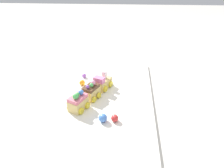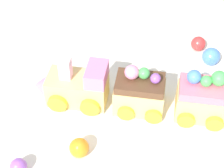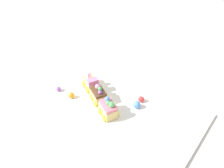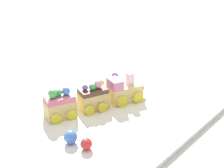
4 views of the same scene
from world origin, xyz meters
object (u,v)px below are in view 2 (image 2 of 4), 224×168
(cake_train_locomotive, at_px, (74,86))
(cake_car_chocolate, at_px, (142,93))
(gumball_purple, at_px, (19,167))
(cake_car_strawberry, at_px, (202,99))
(gumball_red, at_px, (198,44))
(gumball_blue, at_px, (211,56))
(gumball_orange, at_px, (79,148))

(cake_train_locomotive, distance_m, cake_car_chocolate, 0.10)
(cake_train_locomotive, distance_m, gumball_purple, 0.15)
(cake_car_strawberry, relative_size, gumball_red, 3.28)
(gumball_blue, relative_size, gumball_orange, 1.14)
(gumball_red, distance_m, gumball_orange, 0.30)
(cake_car_chocolate, distance_m, gumball_red, 0.18)
(cake_train_locomotive, xyz_separation_m, gumball_orange, (0.01, 0.11, -0.01))
(gumball_blue, relative_size, gumball_red, 1.18)
(gumball_purple, relative_size, gumball_red, 0.86)
(cake_car_strawberry, bearing_deg, cake_train_locomotive, 0.12)
(cake_car_strawberry, relative_size, gumball_orange, 3.16)
(gumball_blue, xyz_separation_m, gumball_orange, (0.24, 0.14, -0.00))
(cake_train_locomotive, xyz_separation_m, cake_car_chocolate, (-0.10, 0.04, 0.00))
(cake_car_strawberry, bearing_deg, gumball_red, -89.10)
(cake_car_chocolate, bearing_deg, gumball_red, -118.53)
(cake_car_chocolate, bearing_deg, gumball_blue, -131.34)
(cake_train_locomotive, bearing_deg, gumball_red, -140.36)
(cake_car_chocolate, xyz_separation_m, gumball_orange, (0.10, 0.07, -0.02))
(gumball_purple, height_order, gumball_orange, gumball_orange)
(cake_car_chocolate, height_order, cake_car_strawberry, cake_car_strawberry)
(cake_train_locomotive, distance_m, gumball_red, 0.24)
(cake_train_locomotive, relative_size, gumball_purple, 5.48)
(cake_train_locomotive, bearing_deg, gumball_orange, 107.31)
(cake_car_strawberry, bearing_deg, gumball_purple, 31.56)
(cake_train_locomotive, bearing_deg, cake_car_strawberry, -179.88)
(cake_car_strawberry, distance_m, gumball_blue, 0.12)
(cake_car_strawberry, relative_size, gumball_blue, 2.78)
(gumball_purple, distance_m, gumball_blue, 0.36)
(gumball_purple, xyz_separation_m, gumball_orange, (-0.08, -0.01, 0.00))
(cake_car_chocolate, distance_m, gumball_orange, 0.12)
(cake_car_chocolate, bearing_deg, gumball_purple, 44.64)
(cake_car_chocolate, height_order, gumball_orange, cake_car_chocolate)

